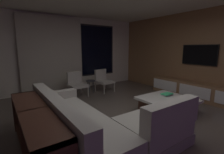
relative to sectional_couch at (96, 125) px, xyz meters
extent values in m
plane|color=#564C44|center=(0.88, 0.09, -0.29)|extent=(9.20, 9.20, 0.00)
cube|color=silver|center=(0.88, 3.75, 1.06)|extent=(6.60, 0.12, 2.70)
cube|color=black|center=(2.18, 3.68, 1.16)|extent=(1.52, 0.02, 2.02)
cube|color=black|center=(2.18, 3.67, 1.16)|extent=(1.40, 0.03, 1.90)
cube|color=#BCB5A3|center=(0.33, 3.57, 1.01)|extent=(2.10, 0.12, 2.60)
cube|color=#8E6642|center=(3.94, 0.09, 1.06)|extent=(0.12, 7.80, 2.70)
cube|color=gray|center=(-0.24, 0.23, -0.20)|extent=(0.90, 2.50, 0.18)
cube|color=#B2ADA3|center=(-0.24, 0.23, 0.01)|extent=(0.86, 2.42, 0.24)
cube|color=#B2ADA3|center=(-0.59, 0.23, 0.33)|extent=(0.20, 2.50, 0.40)
cube|color=#B2ADA3|center=(-0.24, 1.38, 0.22)|extent=(0.90, 0.20, 0.18)
cube|color=gray|center=(0.74, -0.57, -0.20)|extent=(1.10, 0.90, 0.18)
cube|color=#B2ADA3|center=(0.74, -0.57, 0.01)|extent=(1.07, 0.86, 0.24)
cube|color=#B2ADA3|center=(0.74, -0.92, 0.33)|extent=(1.10, 0.20, 0.40)
cube|color=beige|center=(-0.47, 0.78, 0.29)|extent=(0.10, 0.36, 0.36)
cube|color=#B2A893|center=(-0.47, -0.07, 0.29)|extent=(0.10, 0.36, 0.36)
cube|color=#4A2A1E|center=(2.04, 0.08, -0.14)|extent=(1.00, 1.00, 0.30)
cube|color=white|center=(2.04, 0.08, 0.04)|extent=(1.16, 1.16, 0.06)
cube|color=#D185B6|center=(2.23, 0.25, 0.08)|extent=(0.25, 0.15, 0.03)
cube|color=#3ED682|center=(2.22, 0.24, 0.11)|extent=(0.28, 0.19, 0.03)
cylinder|color=#B2ADA0|center=(2.11, 2.39, -0.11)|extent=(0.04, 0.04, 0.36)
cylinder|color=#B2ADA0|center=(1.63, 2.32, -0.11)|extent=(0.04, 0.04, 0.36)
cylinder|color=#B2ADA0|center=(2.04, 2.88, -0.11)|extent=(0.04, 0.04, 0.36)
cylinder|color=#B2ADA0|center=(1.57, 2.82, -0.11)|extent=(0.04, 0.04, 0.36)
cube|color=#B2ADA3|center=(1.84, 2.60, 0.07)|extent=(0.61, 0.63, 0.08)
cube|color=#B2ADA3|center=(1.81, 2.84, 0.30)|extent=(0.49, 0.15, 0.38)
cylinder|color=#B2ADA0|center=(1.04, 2.35, -0.11)|extent=(0.04, 0.04, 0.36)
cylinder|color=#B2ADA0|center=(0.56, 2.33, -0.11)|extent=(0.04, 0.04, 0.36)
cylinder|color=#B2ADA0|center=(1.02, 2.85, -0.11)|extent=(0.04, 0.04, 0.36)
cylinder|color=#B2ADA0|center=(0.54, 2.83, -0.11)|extent=(0.04, 0.04, 0.36)
cube|color=#B2ADA3|center=(0.79, 2.59, 0.07)|extent=(0.57, 0.58, 0.08)
cube|color=#B2ADA3|center=(0.78, 2.83, 0.30)|extent=(0.49, 0.10, 0.38)
cylinder|color=#333338|center=(1.18, 2.64, -0.06)|extent=(0.03, 0.03, 0.46)
cylinder|color=#333338|center=(1.38, 2.64, -0.06)|extent=(0.03, 0.03, 0.46)
cylinder|color=#333338|center=(1.28, 2.74, -0.06)|extent=(0.03, 0.03, 0.46)
cylinder|color=#333338|center=(1.28, 2.64, 0.16)|extent=(0.32, 0.32, 0.02)
cube|color=#8E6642|center=(3.66, 0.19, -0.03)|extent=(0.44, 3.10, 0.52)
cube|color=white|center=(3.43, 0.19, 0.00)|extent=(0.02, 0.93, 0.33)
cube|color=white|center=(3.43, 1.23, 0.00)|extent=(0.02, 0.93, 0.33)
cube|color=#76BC55|center=(3.62, -0.40, -0.19)|extent=(0.03, 0.04, 0.14)
cube|color=black|center=(3.84, 0.34, 1.06)|extent=(0.04, 1.07, 0.62)
cube|color=black|center=(3.83, 0.34, 1.06)|extent=(0.05, 1.03, 0.58)
cube|color=#4A2A1E|center=(-0.91, 0.13, 0.43)|extent=(0.40, 2.10, 0.04)
cube|color=#4A2A1E|center=(-0.91, 0.13, -0.15)|extent=(0.38, 2.04, 0.03)
cube|color=#4A2A1E|center=(-0.91, 1.16, 0.08)|extent=(0.40, 0.04, 0.74)
cube|color=#4A2A1E|center=(-0.91, 0.13, 0.08)|extent=(0.38, 0.03, 0.74)
cube|color=white|center=(-0.91, -0.29, 0.00)|extent=(0.18, 0.04, 0.27)
cube|color=white|center=(-0.91, -0.08, -0.02)|extent=(0.18, 0.04, 0.22)
cube|color=white|center=(-0.92, 0.13, -0.02)|extent=(0.18, 0.04, 0.23)
cube|color=silver|center=(-0.91, 0.34, -0.01)|extent=(0.18, 0.04, 0.25)
cube|color=silver|center=(-0.91, 0.55, -0.02)|extent=(0.18, 0.04, 0.23)
cube|color=silver|center=(-0.92, 0.76, -0.02)|extent=(0.18, 0.04, 0.23)
cube|color=silver|center=(-0.90, 0.97, -0.02)|extent=(0.18, 0.04, 0.22)
camera|label=1|loc=(-1.25, -2.24, 1.29)|focal=26.15mm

